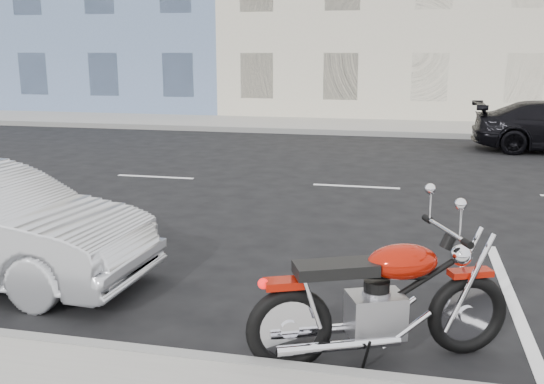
# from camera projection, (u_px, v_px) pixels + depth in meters

# --- Properties ---
(ground) EXTENTS (120.00, 120.00, 0.00)m
(ground) POSITION_uv_depth(u_px,v_px,m) (468.00, 192.00, 10.82)
(ground) COLOR black
(ground) RESTS_ON ground
(sidewalk_far) EXTENTS (80.00, 3.40, 0.15)m
(sidewalk_far) POSITION_uv_depth(u_px,v_px,m) (289.00, 125.00, 20.14)
(sidewalk_far) COLOR gray
(sidewalk_far) RESTS_ON ground
(curb_far) EXTENTS (80.00, 0.12, 0.16)m
(curb_far) POSITION_uv_depth(u_px,v_px,m) (278.00, 131.00, 18.53)
(curb_far) COLOR gray
(curb_far) RESTS_ON ground
(motorcycle) EXTENTS (2.05, 1.06, 1.10)m
(motorcycle) POSITION_uv_depth(u_px,v_px,m) (472.00, 296.00, 4.94)
(motorcycle) COLOR black
(motorcycle) RESTS_ON ground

